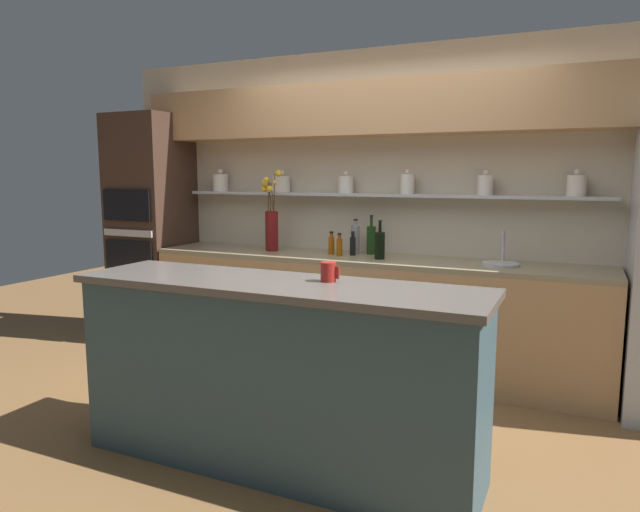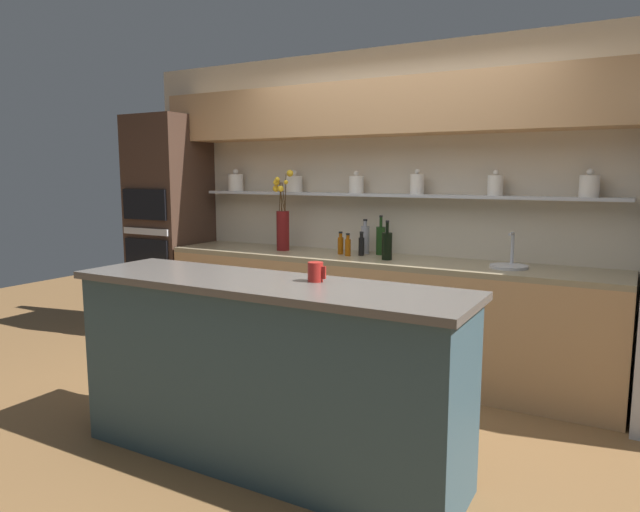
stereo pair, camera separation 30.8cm
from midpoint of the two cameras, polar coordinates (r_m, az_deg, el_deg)
The scene contains 14 objects.
ground_plane at distance 3.69m, azimuth -3.25°, elevation -17.11°, with size 12.00×12.00×0.00m, color brown.
back_wall_unit at distance 4.74m, azimuth 5.32°, elevation 7.83°, with size 5.20×0.44×2.60m.
back_counter_unit at distance 4.65m, azimuth 2.66°, elevation -5.73°, with size 3.67×0.62×0.92m.
island_counter at distance 3.14m, azimuth -7.21°, elevation -11.70°, with size 2.24×0.61×1.02m.
oven_tower at distance 5.71m, azimuth -17.97°, elevation 2.61°, with size 0.63×0.64×2.12m.
flower_vase at distance 4.93m, azimuth -6.67°, elevation 3.28°, with size 0.17×0.16×0.69m.
sink_fixture at distance 4.29m, azimuth 15.72°, elevation -0.57°, with size 0.26×0.26×0.25m.
bottle_sauce_0 at distance 4.64m, azimuth 1.40°, elevation 1.10°, with size 0.05×0.05×0.20m.
bottle_sauce_1 at distance 4.71m, azimuth -0.73°, elevation 1.16°, with size 0.05×0.05×0.19m.
bottle_wine_2 at distance 4.44m, azimuth 4.03°, elevation 1.11°, with size 0.08×0.08×0.30m.
bottle_spirit_3 at distance 4.75m, azimuth 1.70°, elevation 1.72°, with size 0.07×0.07×0.29m.
bottle_wine_4 at distance 4.71m, azimuth 3.28°, elevation 1.66°, with size 0.08×0.08×0.32m.
bottle_sauce_5 at distance 4.61m, azimuth 0.05°, elevation 0.99°, with size 0.05×0.05×0.19m.
coffee_mug at distance 2.97m, azimuth -2.11°, elevation -1.62°, with size 0.10×0.08×0.10m.
Camera 1 is at (1.43, -3.01, 1.58)m, focal length 32.00 mm.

